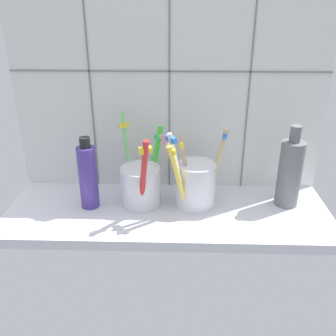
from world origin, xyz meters
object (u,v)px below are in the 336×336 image
toothbrush_cup_right (195,182)px  ceramic_vase (290,172)px  toothbrush_cup_left (141,184)px  soap_bottle (88,176)px

toothbrush_cup_right → ceramic_vase: same height
ceramic_vase → toothbrush_cup_right: bearing=-177.2°
toothbrush_cup_right → ceramic_vase: bearing=2.8°
toothbrush_cup_left → soap_bottle: toothbrush_cup_left is taller
ceramic_vase → soap_bottle: (-39.66, -2.06, -0.45)cm
toothbrush_cup_right → soap_bottle: (-20.97, -1.14, 1.56)cm
ceramic_vase → toothbrush_cup_left: bearing=-178.5°
toothbrush_cup_left → toothbrush_cup_right: bearing=-0.9°
toothbrush_cup_right → soap_bottle: bearing=-176.9°
ceramic_vase → soap_bottle: 39.72cm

